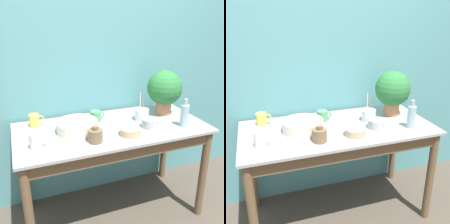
# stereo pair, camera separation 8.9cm
# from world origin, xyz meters

# --- Properties ---
(wall_back) EXTENTS (6.00, 0.05, 2.40)m
(wall_back) POSITION_xyz_m (0.00, 0.74, 1.20)
(wall_back) COLOR teal
(wall_back) RESTS_ON ground_plane
(counter_table) EXTENTS (1.44, 0.68, 0.79)m
(counter_table) POSITION_xyz_m (0.00, 0.31, 0.65)
(counter_table) COLOR brown
(counter_table) RESTS_ON ground_plane
(potted_plant) EXTENTS (0.29, 0.29, 0.37)m
(potted_plant) POSITION_xyz_m (0.51, 0.45, 1.00)
(potted_plant) COLOR #B7704C
(potted_plant) RESTS_ON counter_table
(bowl_wash_large) EXTENTS (0.30, 0.30, 0.08)m
(bowl_wash_large) POSITION_xyz_m (-0.26, 0.35, 0.83)
(bowl_wash_large) COLOR beige
(bowl_wash_large) RESTS_ON counter_table
(bottle_tall) EXTENTS (0.06, 0.06, 0.22)m
(bottle_tall) POSITION_xyz_m (0.52, 0.16, 0.88)
(bottle_tall) COLOR #93B2BC
(bottle_tall) RESTS_ON counter_table
(bottle_short) EXTENTS (0.10, 0.10, 0.11)m
(bottle_short) POSITION_xyz_m (-0.19, 0.15, 0.84)
(bottle_short) COLOR brown
(bottle_short) RESTS_ON counter_table
(mug_cream) EXTENTS (0.11, 0.07, 0.10)m
(mug_cream) POSITION_xyz_m (-0.57, 0.20, 0.84)
(mug_cream) COLOR beige
(mug_cream) RESTS_ON counter_table
(mug_green) EXTENTS (0.12, 0.09, 0.08)m
(mug_green) POSITION_xyz_m (-0.08, 0.50, 0.83)
(mug_green) COLOR #4C935B
(mug_green) RESTS_ON counter_table
(mug_yellow) EXTENTS (0.11, 0.08, 0.10)m
(mug_yellow) POSITION_xyz_m (-0.54, 0.56, 0.84)
(mug_yellow) COLOR #E5CC4C
(mug_yellow) RESTS_ON counter_table
(bowl_small_steel) EXTENTS (0.12, 0.12, 0.07)m
(bowl_small_steel) POSITION_xyz_m (0.27, 0.23, 0.82)
(bowl_small_steel) COLOR #A8A8B2
(bowl_small_steel) RESTS_ON counter_table
(bowl_small_tan) EXTENTS (0.15, 0.15, 0.05)m
(bowl_small_tan) POSITION_xyz_m (0.07, 0.17, 0.82)
(bowl_small_tan) COLOR tan
(bowl_small_tan) RESTS_ON counter_table
(utensil_cup) EXTENTS (0.11, 0.11, 0.22)m
(utensil_cup) POSITION_xyz_m (0.27, 0.38, 0.84)
(utensil_cup) COLOR silver
(utensil_cup) RESTS_ON counter_table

